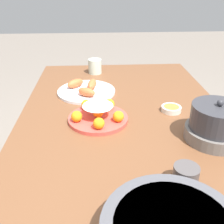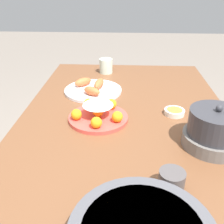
# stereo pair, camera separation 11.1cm
# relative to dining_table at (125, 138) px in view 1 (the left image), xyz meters

# --- Properties ---
(dining_table) EXTENTS (1.57, 0.94, 0.78)m
(dining_table) POSITION_rel_dining_table_xyz_m (0.00, 0.00, 0.00)
(dining_table) COLOR brown
(dining_table) RESTS_ON ground_plane
(cake_plate) EXTENTS (0.26, 0.26, 0.08)m
(cake_plate) POSITION_rel_dining_table_xyz_m (-0.01, -0.12, 0.12)
(cake_plate) COLOR #E04C42
(cake_plate) RESTS_ON dining_table
(sauce_bowl) EXTENTS (0.09, 0.09, 0.02)m
(sauce_bowl) POSITION_rel_dining_table_xyz_m (-0.07, 0.22, 0.10)
(sauce_bowl) COLOR silver
(sauce_bowl) RESTS_ON dining_table
(seafood_platter) EXTENTS (0.30, 0.30, 0.06)m
(seafood_platter) POSITION_rel_dining_table_xyz_m (-0.31, -0.18, 0.11)
(seafood_platter) COLOR silver
(seafood_platter) RESTS_ON dining_table
(cup_near) EXTENTS (0.08, 0.08, 0.09)m
(cup_near) POSITION_rel_dining_table_xyz_m (-0.62, -0.13, 0.14)
(cup_near) COLOR beige
(cup_near) RESTS_ON dining_table
(cup_far) EXTENTS (0.08, 0.08, 0.07)m
(cup_far) POSITION_rel_dining_table_xyz_m (0.40, 0.13, 0.12)
(cup_far) COLOR #4C4747
(cup_far) RESTS_ON dining_table
(warming_pot) EXTENTS (0.22, 0.22, 0.16)m
(warming_pot) POSITION_rel_dining_table_xyz_m (0.17, 0.32, 0.16)
(warming_pot) COLOR #66605B
(warming_pot) RESTS_ON dining_table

